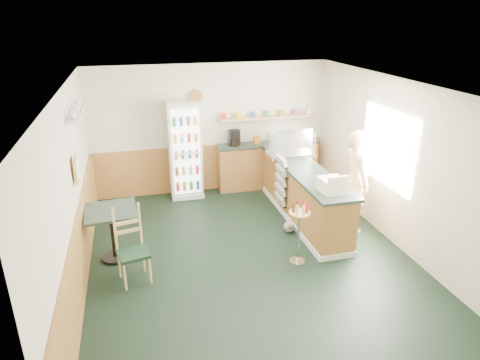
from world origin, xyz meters
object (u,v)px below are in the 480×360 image
object	(u,v)px
cash_register	(333,185)
cafe_chair	(132,242)
display_case	(291,143)
cafe_table	(112,225)
drinks_fridge	(185,150)
condiment_stand	(299,225)
shopkeeper	(355,181)

from	to	relation	value
cash_register	cafe_chair	xyz separation A→B (m)	(-3.12, -0.07, -0.53)
display_case	cafe_table	size ratio (longest dim) A/B	1.05
drinks_fridge	cash_register	world-z (taller)	drinks_fridge
cafe_chair	condiment_stand	bearing A→B (deg)	-17.67
condiment_stand	display_case	bearing A→B (deg)	73.19
shopkeeper	cafe_table	distance (m)	4.11
display_case	condiment_stand	bearing A→B (deg)	-106.81
cafe_table	cash_register	bearing A→B (deg)	-8.97
condiment_stand	shopkeeper	bearing A→B (deg)	31.13
drinks_fridge	display_case	bearing A→B (deg)	-24.42
condiment_stand	cafe_table	world-z (taller)	condiment_stand
shopkeeper	cafe_table	bearing A→B (deg)	88.00
condiment_stand	cafe_chair	xyz separation A→B (m)	(-2.47, 0.22, -0.06)
display_case	cafe_chair	distance (m)	3.73
cash_register	condiment_stand	world-z (taller)	cash_register
drinks_fridge	cash_register	size ratio (longest dim) A/B	5.09
cash_register	cafe_chair	size ratio (longest dim) A/B	0.35
condiment_stand	cafe_chair	size ratio (longest dim) A/B	0.89
cafe_chair	shopkeeper	bearing A→B (deg)	-3.74
display_case	condiment_stand	size ratio (longest dim) A/B	0.89
cash_register	cafe_table	world-z (taller)	cash_register
condiment_stand	cafe_chair	bearing A→B (deg)	174.96
drinks_fridge	cash_register	xyz separation A→B (m)	(1.96, -2.75, 0.12)
display_case	cafe_chair	world-z (taller)	display_case
drinks_fridge	cafe_table	world-z (taller)	drinks_fridge
cash_register	shopkeeper	size ratio (longest dim) A/B	0.22
shopkeeper	cafe_chair	world-z (taller)	shopkeeper
drinks_fridge	display_case	size ratio (longest dim) A/B	2.26
cafe_table	cafe_chair	xyz separation A→B (m)	(0.28, -0.60, -0.01)
cash_register	drinks_fridge	bearing A→B (deg)	121.42
display_case	condiment_stand	world-z (taller)	display_case
condiment_stand	cash_register	bearing A→B (deg)	23.69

